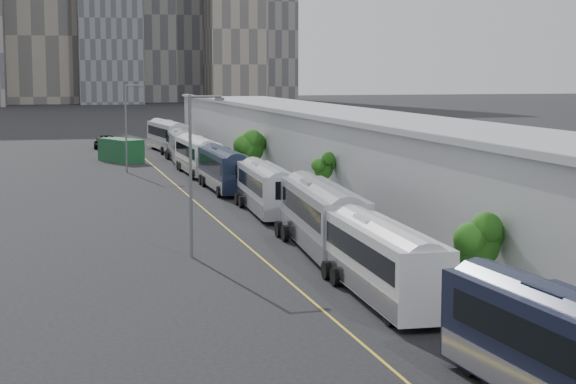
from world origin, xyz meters
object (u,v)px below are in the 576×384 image
object	(u,v)px
bus_5	(224,173)
bus_6	(198,159)
street_lamp_near	(194,165)
shipping_container	(121,150)
street_lamp_far	(128,122)
bus_8	(168,139)
bus_3	(322,223)
suv	(106,142)
bus_2	(382,267)
bus_4	(266,193)
bus_7	(182,149)

from	to	relation	value
bus_5	bus_6	bearing A→B (deg)	90.63
street_lamp_near	shipping_container	distance (m)	59.78
street_lamp_near	street_lamp_far	world-z (taller)	street_lamp_near
street_lamp_near	bus_8	bearing A→B (deg)	83.98
bus_3	shipping_container	distance (m)	60.10
bus_6	street_lamp_far	world-z (taller)	street_lamp_far
shipping_container	suv	xyz separation A→B (m)	(-0.44, 20.41, -0.45)
bus_2	street_lamp_near	size ratio (longest dim) A/B	1.38
bus_2	bus_8	distance (m)	85.19
street_lamp_far	street_lamp_near	bearing A→B (deg)	-90.40
street_lamp_far	suv	xyz separation A→B (m)	(-0.27, 32.57, -4.38)
bus_5	shipping_container	xyz separation A→B (m)	(-6.70, 29.79, -0.23)
street_lamp_far	shipping_container	world-z (taller)	street_lamp_far
bus_5	shipping_container	size ratio (longest dim) A/B	1.99
bus_4	suv	distance (m)	64.97
bus_4	bus_5	world-z (taller)	bus_5
street_lamp_near	bus_3	bearing A→B (deg)	-0.25
bus_2	shipping_container	bearing A→B (deg)	97.38
bus_2	bus_7	xyz separation A→B (m)	(0.57, 70.27, -0.05)
bus_4	bus_8	bearing A→B (deg)	93.12
bus_4	bus_7	distance (m)	42.31
bus_7	bus_4	bearing A→B (deg)	-86.11
bus_2	bus_3	size ratio (longest dim) A/B	0.91
bus_3	bus_8	size ratio (longest dim) A/B	0.99
bus_3	street_lamp_near	world-z (taller)	street_lamp_near
bus_2	shipping_container	xyz separation A→B (m)	(-6.33, 72.06, -0.21)
bus_4	suv	xyz separation A→B (m)	(-7.70, 64.51, -0.65)
bus_7	shipping_container	distance (m)	7.13
bus_3	bus_4	distance (m)	15.59
bus_2	bus_5	distance (m)	42.27
bus_5	street_lamp_near	xyz separation A→B (m)	(-7.20, -29.86, 3.73)
bus_7	street_lamp_near	bearing A→B (deg)	-93.90
bus_3	shipping_container	world-z (taller)	bus_3
bus_6	street_lamp_near	world-z (taller)	street_lamp_near
bus_3	bus_8	world-z (taller)	bus_8
bus_5	street_lamp_near	bearing A→B (deg)	-103.48
bus_2	street_lamp_near	distance (m)	14.65
street_lamp_near	suv	distance (m)	80.19
street_lamp_near	street_lamp_far	distance (m)	47.50
bus_7	street_lamp_near	world-z (taller)	street_lamp_near
bus_2	bus_4	xyz separation A→B (m)	(0.94, 27.96, -0.01)
bus_3	bus_7	bearing A→B (deg)	94.84
bus_2	suv	distance (m)	92.72
bus_4	bus_5	xyz separation A→B (m)	(-0.57, 14.31, 0.04)
street_lamp_near	street_lamp_far	xyz separation A→B (m)	(0.34, 47.50, -0.04)
bus_7	bus_2	bearing A→B (deg)	-87.07
bus_7	shipping_container	bearing A→B (deg)	168.87
bus_6	bus_8	world-z (taller)	bus_8
bus_8	suv	world-z (taller)	bus_8
bus_8	street_lamp_far	distance (m)	26.57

